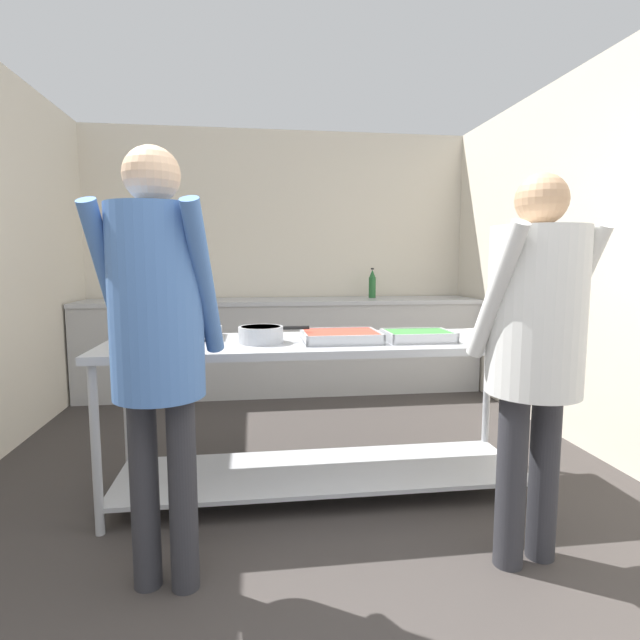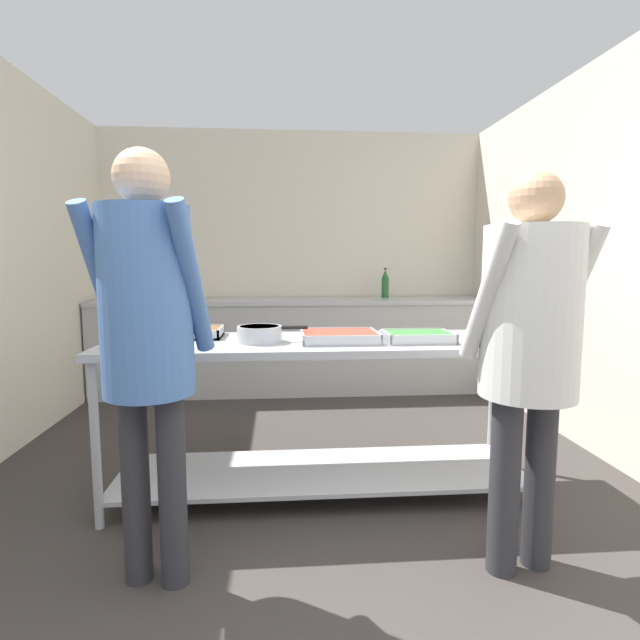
{
  "view_description": "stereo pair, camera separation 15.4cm",
  "coord_description": "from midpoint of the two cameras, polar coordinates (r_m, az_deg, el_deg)",
  "views": [
    {
      "loc": [
        -0.3,
        -0.97,
        1.3
      ],
      "look_at": [
        0.08,
        1.81,
        0.97
      ],
      "focal_mm": 28.0,
      "sensor_mm": 36.0,
      "label": 1
    },
    {
      "loc": [
        -0.14,
        -0.99,
        1.3
      ],
      "look_at": [
        0.08,
        1.81,
        0.97
      ],
      "focal_mm": 28.0,
      "sensor_mm": 36.0,
      "label": 2
    }
  ],
  "objects": [
    {
      "name": "serving_tray_vegetables",
      "position": [
        2.93,
        -13.75,
        -1.43
      ],
      "size": [
        0.42,
        0.28,
        0.05
      ],
      "color": "#ADAFB5",
      "rests_on": "serving_counter"
    },
    {
      "name": "wall_right",
      "position": [
        3.86,
        30.75,
        6.09
      ],
      "size": [
        0.06,
        4.48,
        2.65
      ],
      "color": "beige",
      "rests_on": "ground_plane"
    },
    {
      "name": "guest_serving_left",
      "position": [
        2.22,
        24.68,
        -1.36
      ],
      "size": [
        0.53,
        0.4,
        1.66
      ],
      "color": "#2D2D33",
      "rests_on": "ground_plane"
    },
    {
      "name": "guest_serving_right",
      "position": [
        2.01,
        -17.08,
        -0.25
      ],
      "size": [
        0.5,
        0.41,
        1.72
      ],
      "color": "#2D2D33",
      "rests_on": "ground_plane"
    },
    {
      "name": "plate_stack",
      "position": [
        2.79,
        19.95,
        -1.96
      ],
      "size": [
        0.25,
        0.25,
        0.06
      ],
      "color": "white",
      "rests_on": "serving_counter"
    },
    {
      "name": "serving_tray_roast",
      "position": [
        2.75,
        12.68,
        -1.91
      ],
      "size": [
        0.36,
        0.27,
        0.05
      ],
      "color": "#ADAFB5",
      "rests_on": "serving_counter"
    },
    {
      "name": "wall_rear",
      "position": [
        5.35,
        -2.2,
        6.92
      ],
      "size": [
        4.06,
        0.06,
        2.65
      ],
      "color": "beige",
      "rests_on": "ground_plane"
    },
    {
      "name": "sauce_pan",
      "position": [
        2.67,
        -5.26,
        -1.54
      ],
      "size": [
        0.38,
        0.24,
        0.09
      ],
      "color": "#ADAFB5",
      "rests_on": "serving_counter"
    },
    {
      "name": "serving_tray_greens",
      "position": [
        2.7,
        3.86,
        -1.93
      ],
      "size": [
        0.41,
        0.34,
        0.05
      ],
      "color": "#ADAFB5",
      "rests_on": "serving_counter"
    },
    {
      "name": "back_counter",
      "position": [
        5.05,
        -1.98,
        -2.86
      ],
      "size": [
        3.9,
        0.65,
        0.93
      ],
      "color": "#A8A8A8",
      "rests_on": "ground_plane"
    },
    {
      "name": "water_bottle",
      "position": [
        5.2,
        8.3,
        4.06
      ],
      "size": [
        0.07,
        0.07,
        0.31
      ],
      "color": "#23602D",
      "rests_on": "back_counter"
    },
    {
      "name": "serving_counter",
      "position": [
        2.8,
        1.76,
        -8.0
      ],
      "size": [
        2.34,
        0.7,
        0.87
      ],
      "color": "#ADAFB5",
      "rests_on": "ground_plane"
    }
  ]
}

